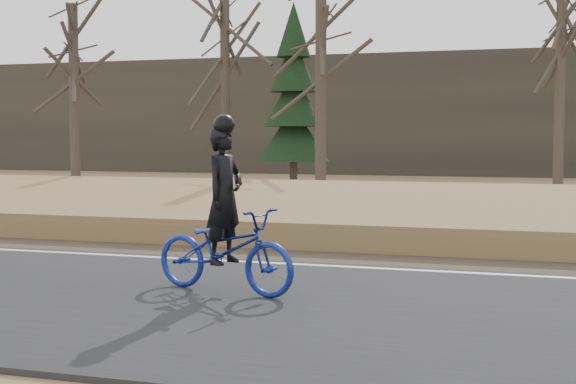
% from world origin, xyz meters
% --- Properties ---
extents(ground, '(120.00, 120.00, 0.00)m').
position_xyz_m(ground, '(0.00, 0.00, 0.00)').
color(ground, olive).
rests_on(ground, ground).
extents(road, '(120.00, 6.00, 0.06)m').
position_xyz_m(road, '(0.00, -2.50, 0.03)').
color(road, black).
rests_on(road, ground).
extents(edge_line, '(120.00, 0.12, 0.01)m').
position_xyz_m(edge_line, '(0.00, 0.20, 0.07)').
color(edge_line, silver).
rests_on(edge_line, road).
extents(shoulder, '(120.00, 1.60, 0.04)m').
position_xyz_m(shoulder, '(0.00, 1.20, 0.02)').
color(shoulder, '#473A2B').
rests_on(shoulder, ground).
extents(embankment, '(120.00, 5.00, 0.44)m').
position_xyz_m(embankment, '(0.00, 4.20, 0.22)').
color(embankment, olive).
rests_on(embankment, ground).
extents(ballast, '(120.00, 3.00, 0.45)m').
position_xyz_m(ballast, '(0.00, 8.00, 0.23)').
color(ballast, slate).
rests_on(ballast, ground).
extents(railroad, '(120.00, 2.40, 0.29)m').
position_xyz_m(railroad, '(0.00, 8.00, 0.53)').
color(railroad, black).
rests_on(railroad, ballast).
extents(treeline_backdrop, '(120.00, 4.00, 6.00)m').
position_xyz_m(treeline_backdrop, '(0.00, 30.00, 3.00)').
color(treeline_backdrop, '#383328').
rests_on(treeline_backdrop, ground).
extents(cyclist, '(2.05, 1.13, 2.13)m').
position_xyz_m(cyclist, '(0.73, -2.04, 0.73)').
color(cyclist, navy).
rests_on(cyclist, road).
extents(bare_tree_far_left, '(0.36, 0.36, 6.61)m').
position_xyz_m(bare_tree_far_left, '(-11.57, 14.21, 3.31)').
color(bare_tree_far_left, '#473C34').
rests_on(bare_tree_far_left, ground).
extents(bare_tree_left, '(0.36, 0.36, 8.93)m').
position_xyz_m(bare_tree_left, '(-6.95, 17.12, 4.46)').
color(bare_tree_left, '#473C34').
rests_on(bare_tree_left, ground).
extents(bare_tree_near_left, '(0.36, 0.36, 7.90)m').
position_xyz_m(bare_tree_near_left, '(-2.47, 14.22, 3.95)').
color(bare_tree_near_left, '#473C34').
rests_on(bare_tree_near_left, ground).
extents(bare_tree_center, '(0.36, 0.36, 7.40)m').
position_xyz_m(bare_tree_center, '(4.93, 17.96, 3.70)').
color(bare_tree_center, '#473C34').
rests_on(bare_tree_center, ground).
extents(conifer, '(2.60, 2.60, 6.79)m').
position_xyz_m(conifer, '(-4.28, 17.13, 3.21)').
color(conifer, '#473C34').
rests_on(conifer, ground).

